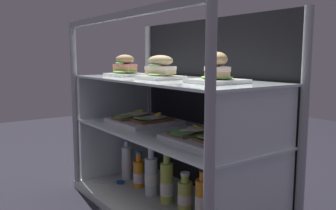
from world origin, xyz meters
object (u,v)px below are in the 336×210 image
plated_roll_sandwich_mid_left (125,68)px  plated_roll_sandwich_near_right_corner (216,72)px  juice_bottle_front_fourth (166,183)px  juice_bottle_tucked_behind (139,174)px  juice_bottle_back_left (127,162)px  juice_bottle_front_middle (203,201)px  juice_bottle_back_right (185,196)px  plated_roll_sandwich_right_of_center (161,70)px  kitchen_scissors (116,182)px  open_sandwich_tray_near_right_corner (207,136)px  juice_bottle_back_center (151,176)px  open_sandwich_tray_left_of_center (142,119)px

plated_roll_sandwich_mid_left → plated_roll_sandwich_near_right_corner: size_ratio=0.91×
juice_bottle_front_fourth → juice_bottle_tucked_behind: bearing=179.3°
juice_bottle_back_left → juice_bottle_front_middle: juice_bottle_front_middle is taller
juice_bottle_back_right → juice_bottle_front_middle: bearing=-4.8°
plated_roll_sandwich_right_of_center → juice_bottle_back_left: plated_roll_sandwich_right_of_center is taller
juice_bottle_front_middle → kitchen_scissors: size_ratio=1.42×
juice_bottle_front_middle → juice_bottle_back_left: bearing=179.1°
plated_roll_sandwich_right_of_center → juice_bottle_front_middle: bearing=8.2°
open_sandwich_tray_near_right_corner → juice_bottle_front_fourth: size_ratio=1.34×
plated_roll_sandwich_mid_left → plated_roll_sandwich_right_of_center: plated_roll_sandwich_mid_left is taller
plated_roll_sandwich_mid_left → juice_bottle_back_center: 0.58m
open_sandwich_tray_near_right_corner → juice_bottle_back_center: open_sandwich_tray_near_right_corner is taller
open_sandwich_tray_near_right_corner → juice_bottle_front_middle: size_ratio=1.38×
juice_bottle_front_fourth → kitchen_scissors: (-0.38, -0.07, -0.10)m
juice_bottle_tucked_behind → plated_roll_sandwich_mid_left: bearing=-139.5°
plated_roll_sandwich_mid_left → kitchen_scissors: plated_roll_sandwich_mid_left is taller
plated_roll_sandwich_right_of_center → open_sandwich_tray_near_right_corner: bearing=14.5°
plated_roll_sandwich_right_of_center → juice_bottle_tucked_behind: bearing=171.5°
juice_bottle_front_fourth → kitchen_scissors: juice_bottle_front_fourth is taller
juice_bottle_front_middle → open_sandwich_tray_near_right_corner: bearing=112.9°
juice_bottle_back_right → juice_bottle_front_middle: 0.14m
juice_bottle_tucked_behind → juice_bottle_back_right: 0.40m
juice_bottle_back_center → juice_bottle_back_right: bearing=2.9°
open_sandwich_tray_left_of_center → kitchen_scissors: bearing=-149.2°
open_sandwich_tray_left_of_center → kitchen_scissors: open_sandwich_tray_left_of_center is taller
juice_bottle_back_center → juice_bottle_front_middle: size_ratio=1.01×
plated_roll_sandwich_near_right_corner → kitchen_scissors: (-0.72, -0.07, -0.65)m
kitchen_scissors → open_sandwich_tray_left_of_center: bearing=30.8°
juice_bottle_back_right → open_sandwich_tray_left_of_center: bearing=179.8°
open_sandwich_tray_near_right_corner → juice_bottle_tucked_behind: bearing=-177.6°
plated_roll_sandwich_mid_left → juice_bottle_tucked_behind: 0.58m
plated_roll_sandwich_near_right_corner → juice_bottle_front_middle: bearing=-179.8°
plated_roll_sandwich_near_right_corner → open_sandwich_tray_near_right_corner: (-0.07, 0.03, -0.27)m
plated_roll_sandwich_mid_left → juice_bottle_back_right: plated_roll_sandwich_mid_left is taller
plated_roll_sandwich_right_of_center → juice_bottle_back_left: bearing=173.5°
juice_bottle_tucked_behind → juice_bottle_front_fourth: 0.27m
plated_roll_sandwich_mid_left → plated_roll_sandwich_near_right_corner: (0.66, 0.04, 0.00)m
plated_roll_sandwich_near_right_corner → open_sandwich_tray_near_right_corner: size_ratio=0.56×
plated_roll_sandwich_near_right_corner → juice_bottle_front_fourth: bearing=179.9°
plated_roll_sandwich_mid_left → juice_bottle_back_right: size_ratio=0.93×
juice_bottle_back_right → plated_roll_sandwich_near_right_corner: bearing=-3.2°
juice_bottle_back_center → juice_bottle_back_right: 0.27m
juice_bottle_tucked_behind → juice_bottle_front_fourth: (0.26, -0.00, 0.03)m
juice_bottle_back_right → kitchen_scissors: size_ratio=1.08×
open_sandwich_tray_left_of_center → juice_bottle_tucked_behind: (-0.03, -0.01, -0.31)m
juice_bottle_back_center → kitchen_scissors: (-0.25, -0.07, -0.10)m
juice_bottle_back_center → juice_bottle_back_right: size_ratio=1.32×
juice_bottle_front_fourth → kitchen_scissors: size_ratio=1.46×
plated_roll_sandwich_right_of_center → juice_bottle_back_left: size_ratio=0.73×
juice_bottle_tucked_behind → juice_bottle_back_left: bearing=177.4°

